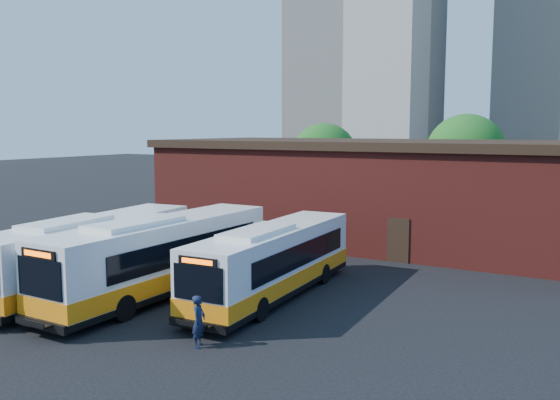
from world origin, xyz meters
The scene contains 8 objects.
ground centered at (0.00, 0.00, 0.00)m, with size 220.00×220.00×0.00m, color black.
bus_west centered at (-7.20, 2.12, 1.51)m, with size 3.67×12.35×3.32m.
bus_midwest centered at (-3.81, 2.90, 1.57)m, with size 2.85×12.73×3.45m.
bus_mideast centered at (0.50, 5.05, 1.43)m, with size 2.92×11.64×3.14m.
transit_worker centered at (1.34, -1.20, 0.86)m, with size 0.63×0.41×1.72m, color #131C37.
depot_building centered at (0.00, 20.00, 3.26)m, with size 28.60×12.60×6.40m.
tree_west centered at (-10.00, 32.00, 4.64)m, with size 6.00×6.00×7.65m.
tree_mid centered at (2.00, 34.00, 5.08)m, with size 6.56×6.56×8.36m.
Camera 1 is at (12.97, -16.18, 7.13)m, focal length 38.00 mm.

